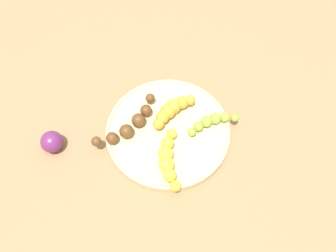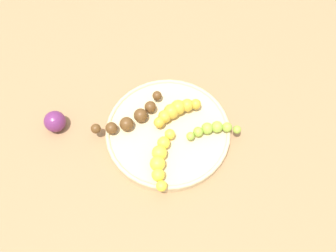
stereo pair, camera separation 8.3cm
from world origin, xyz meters
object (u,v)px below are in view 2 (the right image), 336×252
at_px(banana_overripe, 132,118).
at_px(plum_purple, 55,121).
at_px(banana_yellow, 161,158).
at_px(banana_spotted, 176,111).
at_px(banana_green, 213,129).
at_px(fruit_bowl, 168,131).

xyz_separation_m(banana_overripe, plum_purple, (-0.17, -0.08, -0.01)).
xyz_separation_m(banana_overripe, banana_yellow, (0.11, -0.07, 0.00)).
distance_m(banana_overripe, plum_purple, 0.18).
height_order(banana_overripe, banana_spotted, banana_spotted).
xyz_separation_m(banana_green, plum_purple, (-0.35, -0.14, -0.01)).
distance_m(banana_green, plum_purple, 0.38).
relative_size(banana_green, plum_purple, 2.15).
bearing_deg(plum_purple, banana_green, 21.19).
distance_m(banana_overripe, banana_green, 0.19).
relative_size(banana_overripe, banana_green, 1.50).
height_order(banana_spotted, plum_purple, banana_spotted).
distance_m(fruit_bowl, plum_purple, 0.27).
bearing_deg(fruit_bowl, banana_green, 21.86).
relative_size(fruit_bowl, banana_yellow, 2.05).
xyz_separation_m(fruit_bowl, banana_overripe, (-0.09, -0.02, 0.02)).
height_order(banana_yellow, banana_green, banana_yellow).
distance_m(banana_yellow, plum_purple, 0.27).
distance_m(fruit_bowl, banana_spotted, 0.05).
distance_m(fruit_bowl, banana_overripe, 0.09).
relative_size(banana_yellow, banana_green, 1.31).
bearing_deg(banana_green, plum_purple, 76.15).
bearing_deg(banana_green, banana_yellow, 112.22).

